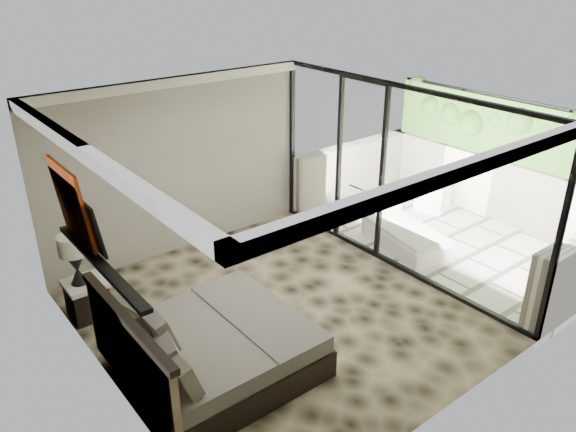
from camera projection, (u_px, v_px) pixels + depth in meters
floor at (276, 314)px, 7.56m from camera, size 5.00×5.00×0.00m
ceiling at (274, 110)px, 6.39m from camera, size 4.50×5.00×0.02m
back_wall at (179, 167)px, 8.75m from camera, size 4.50×0.02×2.80m
left_wall at (100, 279)px, 5.72m from camera, size 0.02×5.00×2.80m
glass_wall at (397, 180)px, 8.24m from camera, size 0.08×5.00×2.80m
terrace_slab at (449, 240)px, 9.70m from camera, size 3.00×5.00×0.12m
parapet_far at (499, 189)px, 10.20m from camera, size 0.30×5.00×1.10m
foliage_hedge at (509, 130)px, 9.74m from camera, size 0.36×4.60×1.10m
picture_ledge at (100, 264)px, 5.78m from camera, size 0.12×2.20×0.05m
bed at (209, 349)px, 6.37m from camera, size 2.05×1.98×1.13m
nightstand at (87, 299)px, 7.45m from camera, size 0.55×0.55×0.50m
table_lamp at (74, 253)px, 7.12m from camera, size 0.38×0.38×0.69m
abstract_canvas at (71, 204)px, 6.01m from camera, size 0.13×0.90×0.90m
framed_print at (91, 226)px, 5.85m from camera, size 0.11×0.50×0.60m
ottoman at (433, 196)px, 10.63m from camera, size 0.65×0.65×0.53m
lounger at (404, 235)px, 9.32m from camera, size 1.05×1.64×0.59m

